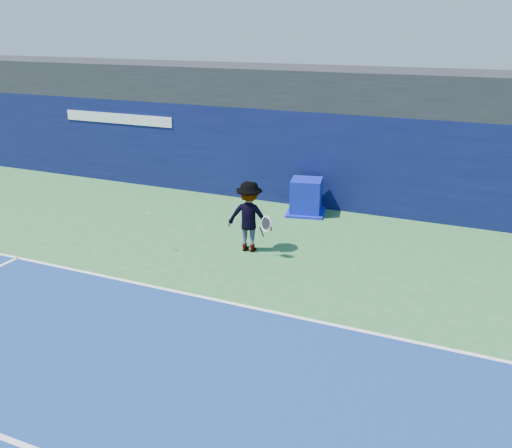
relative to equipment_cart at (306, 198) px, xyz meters
name	(u,v)px	position (x,y,z in m)	size (l,w,h in m)	color
ground	(102,367)	(-0.38, -9.32, -0.49)	(80.00, 80.00, 0.00)	#326F35
baseline	(191,295)	(-0.38, -6.32, -0.49)	(24.00, 0.10, 0.01)	white
service_line	(10,440)	(-0.38, -11.32, -0.49)	(24.00, 0.10, 0.01)	white
stadium_band	(320,87)	(-0.38, 2.18, 3.11)	(36.00, 3.00, 1.20)	black
back_wall_assembly	(308,157)	(-0.38, 1.18, 1.01)	(36.00, 1.03, 3.00)	#0A103B
equipment_cart	(306,198)	(0.00, 0.00, 0.00)	(1.35, 1.35, 1.08)	#0B14A2
tennis_player	(249,217)	(-0.32, -3.45, 0.42)	(1.39, 0.82, 1.83)	silver
tennis_ball	(150,213)	(-2.55, -4.58, 0.54)	(0.07, 0.07, 0.07)	#C7D317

